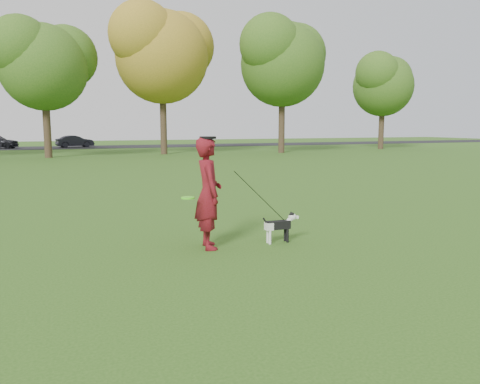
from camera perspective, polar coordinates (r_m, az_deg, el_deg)
name	(u,v)px	position (r m, az deg, el deg)	size (l,w,h in m)	color
ground	(245,237)	(9.13, 0.57, -5.55)	(120.00, 120.00, 0.00)	#285116
road	(95,147)	(48.41, -17.21, 5.26)	(120.00, 7.00, 0.02)	black
man	(208,193)	(8.21, -3.88, -0.14)	(0.72, 0.47, 1.96)	#5C0E0D
dog	(281,224)	(8.71, 4.97, -3.92)	(0.75, 0.15, 0.57)	black
car_mid	(75,141)	(48.29, -19.49, 5.84)	(1.20, 3.45, 1.14)	black
man_held_items	(256,194)	(8.43, 1.95, -0.21)	(1.98, 0.38, 1.59)	#55FC1F
tree_row	(84,47)	(34.76, -18.53, 16.44)	(51.74, 8.86, 12.01)	#38281C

